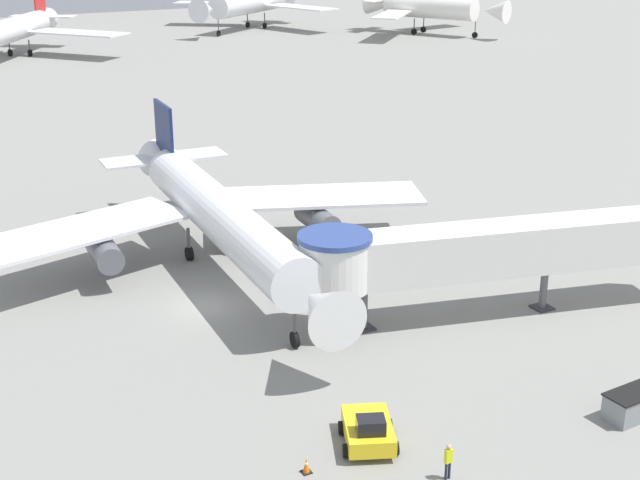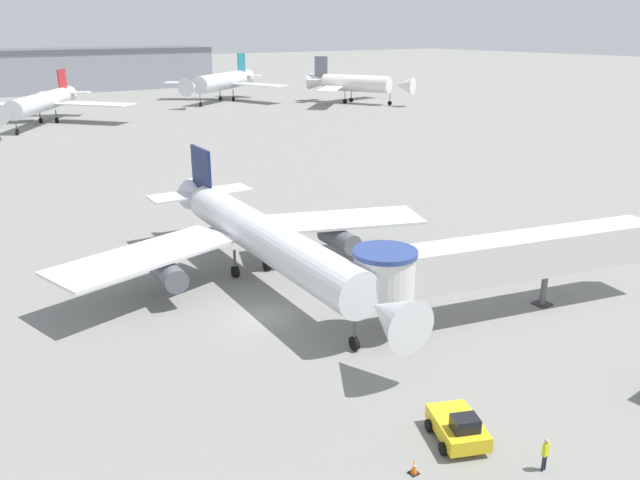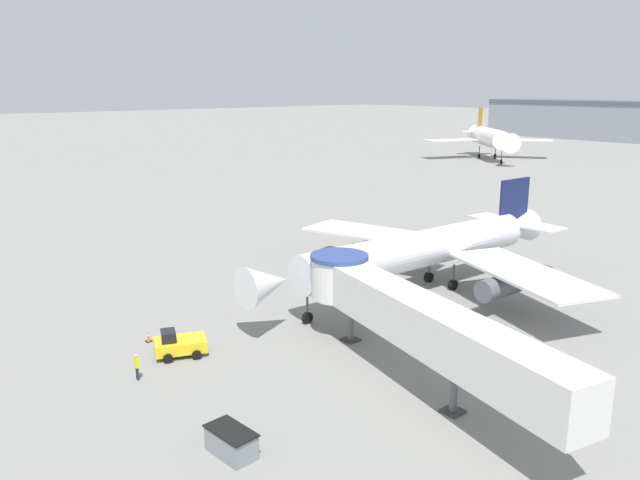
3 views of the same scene
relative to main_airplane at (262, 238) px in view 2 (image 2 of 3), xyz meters
name	(u,v)px [view 2 (image 2 of 3)]	position (x,y,z in m)	size (l,w,h in m)	color
ground_plane	(263,317)	(-3.05, -5.29, -3.69)	(800.00, 800.00, 0.00)	gray
main_airplane	(262,238)	(0.00, 0.00, 0.00)	(31.58, 32.81, 8.67)	silver
jet_bridge	(493,259)	(10.02, -13.83, 0.42)	(23.03, 8.25, 5.79)	silver
pushback_tug_yellow	(458,427)	(-1.92, -22.49, -2.95)	(3.17, 3.85, 1.75)	yellow
traffic_cone_apron_front	(414,467)	(-5.27, -23.06, -3.36)	(0.42, 0.42, 0.69)	black
traffic_cone_starboard_wing	(410,259)	(12.32, -3.26, -3.33)	(0.46, 0.46, 0.76)	black
ground_crew_marshaller	(545,452)	(-0.29, -26.18, -2.74)	(0.32, 0.22, 1.65)	#1E2338
background_jet_red_tail	(42,102)	(3.84, 97.58, 0.78)	(32.57, 32.71, 10.17)	silver
background_jet_teal_tail	(222,81)	(52.03, 114.41, 1.54)	(30.57, 31.05, 11.99)	silver
background_jet_gray_tail	(354,83)	(78.79, 92.02, 1.36)	(30.90, 27.81, 11.58)	white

